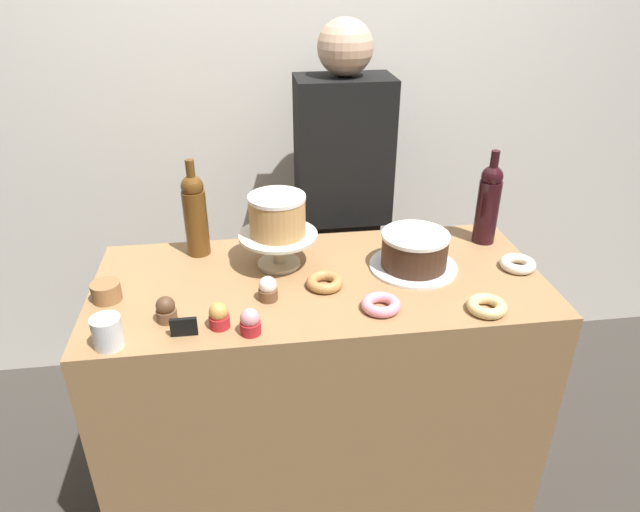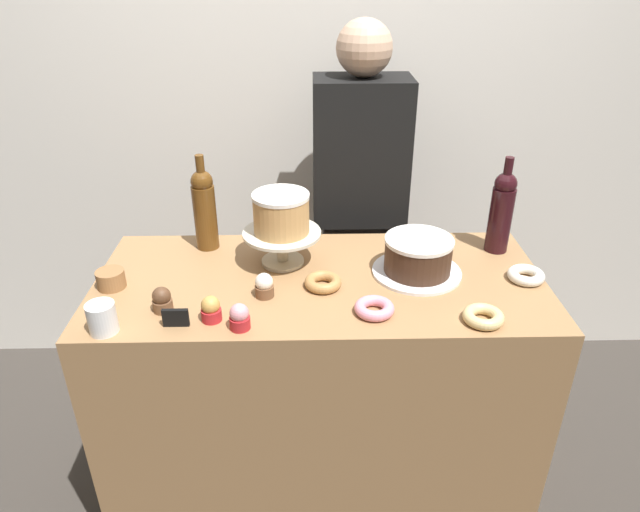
{
  "view_description": "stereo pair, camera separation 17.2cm",
  "coord_description": "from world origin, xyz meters",
  "px_view_note": "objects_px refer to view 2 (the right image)",
  "views": [
    {
      "loc": [
        -0.21,
        -1.5,
        1.8
      ],
      "look_at": [
        0.0,
        0.0,
        0.99
      ],
      "focal_mm": 32.03,
      "sensor_mm": 36.0,
      "label": 1
    },
    {
      "loc": [
        -0.04,
        -1.52,
        1.8
      ],
      "look_at": [
        0.0,
        0.0,
        0.99
      ],
      "focal_mm": 32.03,
      "sensor_mm": 36.0,
      "label": 2
    }
  ],
  "objects_px": {
    "chocolate_round_cake": "(418,255)",
    "cupcake_vanilla": "(264,286)",
    "wine_bottle_dark_red": "(501,211)",
    "cupcake_strawberry": "(240,317)",
    "cake_stand_pedestal": "(282,241)",
    "cupcake_caramel": "(211,309)",
    "donut_sugar": "(526,275)",
    "coffee_cup_ceramic": "(102,318)",
    "donut_maple": "(323,282)",
    "donut_pink": "(374,308)",
    "price_sign_chalkboard": "(176,318)",
    "cookie_stack": "(111,279)",
    "donut_glazed": "(483,317)",
    "cupcake_chocolate": "(162,300)",
    "wine_bottle_amber": "(204,208)",
    "white_layer_cake": "(281,213)",
    "barista_figure": "(358,220)"
  },
  "relations": [
    {
      "from": "white_layer_cake",
      "to": "wine_bottle_dark_red",
      "type": "height_order",
      "value": "wine_bottle_dark_red"
    },
    {
      "from": "donut_maple",
      "to": "coffee_cup_ceramic",
      "type": "bearing_deg",
      "value": -160.03
    },
    {
      "from": "cake_stand_pedestal",
      "to": "cupcake_caramel",
      "type": "distance_m",
      "value": 0.37
    },
    {
      "from": "donut_glazed",
      "to": "donut_pink",
      "type": "bearing_deg",
      "value": 170.56
    },
    {
      "from": "white_layer_cake",
      "to": "wine_bottle_dark_red",
      "type": "distance_m",
      "value": 0.72
    },
    {
      "from": "cake_stand_pedestal",
      "to": "wine_bottle_dark_red",
      "type": "bearing_deg",
      "value": 6.01
    },
    {
      "from": "chocolate_round_cake",
      "to": "cookie_stack",
      "type": "bearing_deg",
      "value": -176.21
    },
    {
      "from": "cake_stand_pedestal",
      "to": "chocolate_round_cake",
      "type": "relative_size",
      "value": 1.18
    },
    {
      "from": "donut_sugar",
      "to": "donut_maple",
      "type": "xyz_separation_m",
      "value": [
        -0.62,
        -0.03,
        0.0
      ]
    },
    {
      "from": "cupcake_chocolate",
      "to": "coffee_cup_ceramic",
      "type": "height_order",
      "value": "coffee_cup_ceramic"
    },
    {
      "from": "donut_sugar",
      "to": "coffee_cup_ceramic",
      "type": "bearing_deg",
      "value": -168.78
    },
    {
      "from": "cupcake_strawberry",
      "to": "coffee_cup_ceramic",
      "type": "relative_size",
      "value": 0.87
    },
    {
      "from": "cupcake_chocolate",
      "to": "donut_glazed",
      "type": "xyz_separation_m",
      "value": [
        0.88,
        -0.08,
        -0.02
      ]
    },
    {
      "from": "wine_bottle_amber",
      "to": "cookie_stack",
      "type": "distance_m",
      "value": 0.38
    },
    {
      "from": "donut_maple",
      "to": "wine_bottle_dark_red",
      "type": "bearing_deg",
      "value": 21.14
    },
    {
      "from": "white_layer_cake",
      "to": "cupcake_caramel",
      "type": "relative_size",
      "value": 2.39
    },
    {
      "from": "chocolate_round_cake",
      "to": "cupcake_vanilla",
      "type": "distance_m",
      "value": 0.49
    },
    {
      "from": "cupcake_caramel",
      "to": "donut_pink",
      "type": "height_order",
      "value": "cupcake_caramel"
    },
    {
      "from": "cupcake_caramel",
      "to": "cupcake_strawberry",
      "type": "height_order",
      "value": "same"
    },
    {
      "from": "cookie_stack",
      "to": "cupcake_caramel",
      "type": "bearing_deg",
      "value": -29.03
    },
    {
      "from": "cupcake_chocolate",
      "to": "cookie_stack",
      "type": "relative_size",
      "value": 0.88
    },
    {
      "from": "chocolate_round_cake",
      "to": "wine_bottle_dark_red",
      "type": "relative_size",
      "value": 0.65
    },
    {
      "from": "wine_bottle_amber",
      "to": "coffee_cup_ceramic",
      "type": "distance_m",
      "value": 0.54
    },
    {
      "from": "wine_bottle_dark_red",
      "to": "cupcake_strawberry",
      "type": "relative_size",
      "value": 4.38
    },
    {
      "from": "donut_sugar",
      "to": "cupcake_vanilla",
      "type": "bearing_deg",
      "value": -174.7
    },
    {
      "from": "cupcake_strawberry",
      "to": "donut_glazed",
      "type": "bearing_deg",
      "value": 1.21
    },
    {
      "from": "wine_bottle_amber",
      "to": "wine_bottle_dark_red",
      "type": "relative_size",
      "value": 1.0
    },
    {
      "from": "wine_bottle_dark_red",
      "to": "coffee_cup_ceramic",
      "type": "distance_m",
      "value": 1.26
    },
    {
      "from": "barista_figure",
      "to": "cake_stand_pedestal",
      "type": "bearing_deg",
      "value": -121.47
    },
    {
      "from": "cupcake_vanilla",
      "to": "price_sign_chalkboard",
      "type": "distance_m",
      "value": 0.27
    },
    {
      "from": "cake_stand_pedestal",
      "to": "cookie_stack",
      "type": "bearing_deg",
      "value": -164.74
    },
    {
      "from": "wine_bottle_amber",
      "to": "donut_glazed",
      "type": "xyz_separation_m",
      "value": [
        0.82,
        -0.47,
        -0.13
      ]
    },
    {
      "from": "cupcake_strawberry",
      "to": "donut_pink",
      "type": "xyz_separation_m",
      "value": [
        0.37,
        0.06,
        -0.02
      ]
    },
    {
      "from": "white_layer_cake",
      "to": "cookie_stack",
      "type": "distance_m",
      "value": 0.55
    },
    {
      "from": "wine_bottle_amber",
      "to": "cookie_stack",
      "type": "height_order",
      "value": "wine_bottle_amber"
    },
    {
      "from": "cake_stand_pedestal",
      "to": "cupcake_caramel",
      "type": "xyz_separation_m",
      "value": [
        -0.18,
        -0.32,
        -0.04
      ]
    },
    {
      "from": "white_layer_cake",
      "to": "donut_glazed",
      "type": "relative_size",
      "value": 1.59
    },
    {
      "from": "cupcake_chocolate",
      "to": "barista_figure",
      "type": "xyz_separation_m",
      "value": [
        0.61,
        0.74,
        -0.1
      ]
    },
    {
      "from": "price_sign_chalkboard",
      "to": "cupcake_strawberry",
      "type": "bearing_deg",
      "value": -4.61
    },
    {
      "from": "cupcake_chocolate",
      "to": "donut_glazed",
      "type": "relative_size",
      "value": 0.66
    },
    {
      "from": "donut_glazed",
      "to": "price_sign_chalkboard",
      "type": "distance_m",
      "value": 0.83
    },
    {
      "from": "cake_stand_pedestal",
      "to": "cookie_stack",
      "type": "relative_size",
      "value": 2.96
    },
    {
      "from": "white_layer_cake",
      "to": "donut_maple",
      "type": "xyz_separation_m",
      "value": [
        0.13,
        -0.15,
        -0.16
      ]
    },
    {
      "from": "cake_stand_pedestal",
      "to": "cupcake_vanilla",
      "type": "height_order",
      "value": "cake_stand_pedestal"
    },
    {
      "from": "donut_sugar",
      "to": "donut_pink",
      "type": "bearing_deg",
      "value": -160.62
    },
    {
      "from": "donut_maple",
      "to": "donut_sugar",
      "type": "bearing_deg",
      "value": 2.45
    },
    {
      "from": "donut_pink",
      "to": "coffee_cup_ceramic",
      "type": "relative_size",
      "value": 1.32
    },
    {
      "from": "wine_bottle_dark_red",
      "to": "donut_pink",
      "type": "distance_m",
      "value": 0.6
    },
    {
      "from": "wine_bottle_amber",
      "to": "donut_pink",
      "type": "xyz_separation_m",
      "value": [
        0.52,
        -0.42,
        -0.13
      ]
    },
    {
      "from": "cookie_stack",
      "to": "barista_figure",
      "type": "relative_size",
      "value": 0.05
    }
  ]
}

